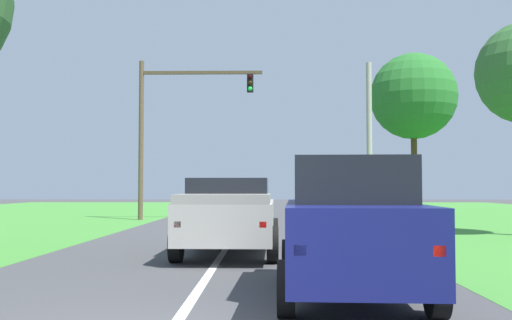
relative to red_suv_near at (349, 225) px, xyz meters
name	(u,v)px	position (x,y,z in m)	size (l,w,h in m)	color
ground_plane	(233,239)	(-2.33, 9.88, -1.07)	(120.00, 120.00, 0.00)	#424244
lane_centre_stripe	(184,311)	(-2.33, -1.12, -1.07)	(0.16, 43.93, 0.01)	white
red_suv_near	(349,225)	(0.00, 0.00, 0.00)	(2.25, 4.74, 2.06)	navy
pickup_truck_lead	(230,215)	(-2.14, 5.35, -0.11)	(2.40, 5.27, 1.84)	#B7B2A8
traffic_light	(171,117)	(-6.06, 20.61, 4.09)	(6.21, 0.40, 8.00)	brown
keep_moving_sign	(357,186)	(3.02, 19.26, 0.63)	(0.60, 0.09, 2.66)	gray
oak_tree_right	(413,97)	(7.48, 26.28, 5.95)	(5.12, 5.12, 9.60)	#4C351E
crossing_suv_far	(364,200)	(3.91, 22.76, -0.13)	(4.34, 2.17, 1.80)	black
utility_pole_right	(369,140)	(3.98, 21.30, 2.94)	(0.28, 0.28, 8.03)	#9E998E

